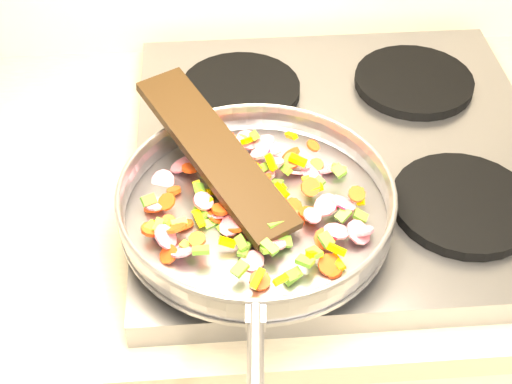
{
  "coord_description": "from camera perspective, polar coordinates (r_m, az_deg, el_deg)",
  "views": [
    {
      "loc": [
        -0.89,
        0.88,
        1.62
      ],
      "look_at": [
        -0.84,
        1.52,
        1.0
      ],
      "focal_mm": 50.0,
      "sensor_mm": 36.0,
      "label": 1
    }
  ],
  "objects": [
    {
      "name": "wooden_spatula",
      "position": [
        0.93,
        -3.3,
        3.22
      ],
      "size": [
        0.21,
        0.29,
        0.07
      ],
      "primitive_type": "cube",
      "rotation": [
        0.0,
        -0.2,
        2.1
      ],
      "color": "black",
      "rests_on": "saute_pan"
    },
    {
      "name": "grate_bl",
      "position": [
        1.14,
        -1.25,
        8.23
      ],
      "size": [
        0.19,
        0.19,
        0.02
      ],
      "primitive_type": "cylinder",
      "color": "black",
      "rests_on": "cooktop"
    },
    {
      "name": "grate_fl",
      "position": [
        0.93,
        -0.22,
        -1.9
      ],
      "size": [
        0.19,
        0.19,
        0.02
      ],
      "primitive_type": "cylinder",
      "color": "black",
      "rests_on": "cooktop"
    },
    {
      "name": "grate_br",
      "position": [
        1.19,
        12.51,
        8.64
      ],
      "size": [
        0.19,
        0.19,
        0.02
      ],
      "primitive_type": "cylinder",
      "color": "black",
      "rests_on": "cooktop"
    },
    {
      "name": "vegetable_heap",
      "position": [
        0.91,
        -0.13,
        -0.72
      ],
      "size": [
        0.3,
        0.29,
        0.05
      ],
      "color": "#EE4011",
      "rests_on": "saute_pan"
    },
    {
      "name": "cooktop",
      "position": [
        1.07,
        6.76,
        2.88
      ],
      "size": [
        0.6,
        0.6,
        0.04
      ],
      "primitive_type": "cube",
      "color": "#939399",
      "rests_on": "counter_top"
    },
    {
      "name": "grate_fr",
      "position": [
        0.99,
        16.24,
        -0.93
      ],
      "size": [
        0.19,
        0.19,
        0.02
      ],
      "primitive_type": "cylinder",
      "color": "black",
      "rests_on": "cooktop"
    },
    {
      "name": "saute_pan",
      "position": [
        0.9,
        -0.0,
        -0.81
      ],
      "size": [
        0.38,
        0.56,
        0.05
      ],
      "rotation": [
        0.0,
        0.0,
        -0.08
      ],
      "color": "#9E9EA5",
      "rests_on": "grate_fl"
    }
  ]
}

